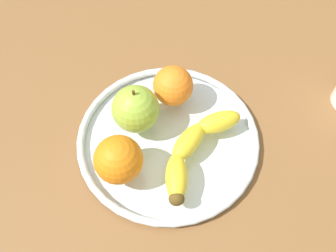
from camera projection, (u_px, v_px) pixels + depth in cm
name	position (u px, v px, depth cm)	size (l,w,h in cm)	color
ground_plane	(168.00, 147.00, 63.91)	(123.16, 123.16, 4.00)	brown
fruit_bowl	(168.00, 138.00, 61.45)	(30.17, 30.17, 1.80)	silver
banana	(194.00, 148.00, 57.56)	(19.75, 10.33, 3.34)	yellow
apple	(136.00, 109.00, 58.85)	(7.76, 7.76, 8.56)	#98BE3B
orange_front_left	(173.00, 86.00, 61.94)	(6.85, 6.85, 6.85)	orange
orange_front_right	(118.00, 160.00, 54.22)	(7.39, 7.39, 7.39)	orange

